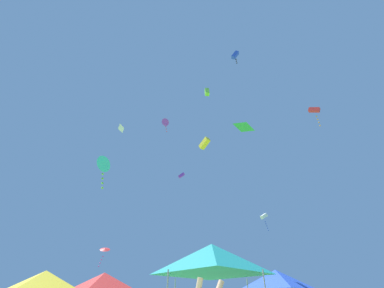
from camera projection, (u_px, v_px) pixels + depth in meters
The scene contains 15 objects.
canopy_tent_yellow at pixel (43, 282), 11.03m from camera, with size 2.78×2.78×2.98m.
canopy_tent_red at pixel (103, 282), 14.89m from camera, with size 3.13×3.13×3.35m.
canopy_tent_teal at pixel (212, 259), 9.83m from camera, with size 3.50×3.50×3.75m.
canopy_tent_blue at pixel (277, 280), 13.75m from camera, with size 3.13×3.13×3.35m.
kite_yellow_box at pixel (205, 143), 20.14m from camera, with size 0.99×1.09×0.81m.
kite_blue_box at pixel (235, 55), 29.02m from camera, with size 1.00×0.70×2.55m.
kite_red_delta at pixel (105, 250), 26.21m from camera, with size 1.24×1.17×2.07m.
kite_white_diamond at pixel (121, 128), 39.31m from camera, with size 0.95×1.05×0.81m.
kite_purple_box at pixel (181, 175), 34.62m from camera, with size 0.95×0.46×0.84m.
kite_cyan_delta at pixel (104, 165), 20.02m from camera, with size 1.71×1.58×2.88m.
kite_purple_delta at pixel (166, 122), 37.38m from camera, with size 1.54×1.46×2.43m.
kite_white_box at pixel (264, 217), 32.80m from camera, with size 1.19×1.02×2.45m.
kite_lime_box at pixel (207, 92), 28.32m from camera, with size 0.54×0.82×1.22m.
kite_red_box at pixel (314, 110), 25.41m from camera, with size 1.15×0.98×2.34m.
kite_green_diamond at pixel (244, 127), 17.09m from camera, with size 1.25×0.97×0.43m.
Camera 1 is at (0.33, -4.24, 1.58)m, focal length 22.98 mm.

